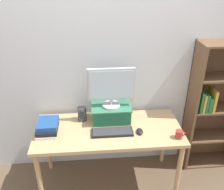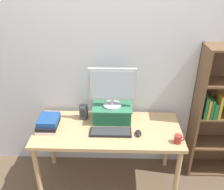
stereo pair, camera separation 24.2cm
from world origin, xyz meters
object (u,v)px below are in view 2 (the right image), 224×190
at_px(computer_mouse, 138,133).
at_px(desk_speaker, 84,112).
at_px(desk, 108,135).
at_px(keyboard, 111,132).
at_px(book_stack, 48,123).
at_px(coffee_mug, 178,139).
at_px(riser_box, 112,112).
at_px(bookshelf_unit, 222,113).
at_px(computer_monitor, 112,87).

xyz_separation_m(computer_mouse, desk_speaker, (-0.57, 0.28, 0.06)).
xyz_separation_m(desk, computer_mouse, (0.30, -0.09, 0.10)).
xyz_separation_m(keyboard, book_stack, (-0.63, 0.07, 0.05)).
height_order(desk, coffee_mug, coffee_mug).
bearing_deg(desk_speaker, riser_box, -4.83).
bearing_deg(coffee_mug, bookshelf_unit, 38.93).
bearing_deg(desk_speaker, desk, -34.79).
xyz_separation_m(bookshelf_unit, keyboard, (-1.20, -0.33, -0.04)).
relative_size(desk, computer_mouse, 14.24).
distance_m(desk, computer_monitor, 0.50).
relative_size(keyboard, coffee_mug, 4.16).
relative_size(bookshelf_unit, keyboard, 3.74).
bearing_deg(keyboard, bookshelf_unit, 15.36).
relative_size(keyboard, book_stack, 1.64).
distance_m(book_stack, coffee_mug, 1.28).
distance_m(computer_mouse, coffee_mug, 0.38).
bearing_deg(coffee_mug, keyboard, 168.66).
relative_size(riser_box, book_stack, 1.65).
height_order(computer_mouse, coffee_mug, coffee_mug).
bearing_deg(book_stack, riser_box, 14.63).
bearing_deg(desk, book_stack, -179.14).
bearing_deg(computer_mouse, keyboard, 176.51).
distance_m(bookshelf_unit, coffee_mug, 0.73).
relative_size(riser_box, keyboard, 1.01).
xyz_separation_m(bookshelf_unit, computer_monitor, (-1.19, -0.09, 0.35)).
distance_m(bookshelf_unit, computer_monitor, 1.24).
bearing_deg(bookshelf_unit, computer_mouse, -159.52).
xyz_separation_m(bookshelf_unit, computer_mouse, (-0.92, -0.35, -0.03)).
xyz_separation_m(computer_mouse, book_stack, (-0.90, 0.08, 0.04)).
bearing_deg(coffee_mug, computer_mouse, 163.00).
distance_m(computer_mouse, desk_speaker, 0.64).
height_order(computer_monitor, coffee_mug, computer_monitor).
bearing_deg(desk, coffee_mug, -17.06).
bearing_deg(desk_speaker, book_stack, -149.95).
bearing_deg(desk_speaker, computer_monitor, -5.10).
xyz_separation_m(riser_box, desk_speaker, (-0.31, 0.03, -0.01)).
bearing_deg(desk, keyboard, -67.53).
xyz_separation_m(coffee_mug, desk_speaker, (-0.93, 0.39, 0.04)).
xyz_separation_m(desk, book_stack, (-0.60, -0.01, 0.14)).
bearing_deg(riser_box, coffee_mug, -30.20).
bearing_deg(keyboard, desk, 112.47).
distance_m(coffee_mug, desk_speaker, 1.01).
height_order(desk, computer_mouse, computer_mouse).
height_order(riser_box, coffee_mug, riser_box).
bearing_deg(computer_monitor, bookshelf_unit, 4.56).
distance_m(riser_box, coffee_mug, 0.72).
height_order(computer_mouse, book_stack, book_stack).
relative_size(keyboard, computer_mouse, 3.94).
distance_m(keyboard, desk_speaker, 0.40).
distance_m(riser_box, desk_speaker, 0.31).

